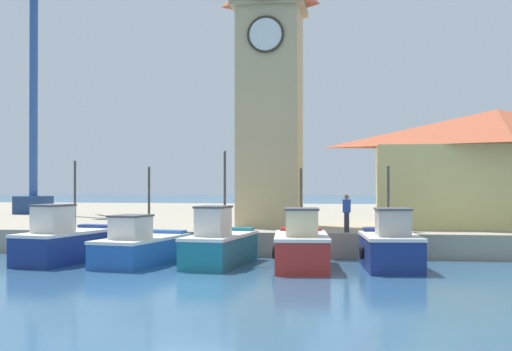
# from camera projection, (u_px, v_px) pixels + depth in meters

# --- Properties ---
(ground_plane) EXTENTS (300.00, 300.00, 0.00)m
(ground_plane) POSITION_uv_depth(u_px,v_px,m) (190.00, 287.00, 21.79)
(ground_plane) COLOR #2D567A
(quay_wharf) EXTENTS (120.00, 40.00, 1.05)m
(quay_wharf) POSITION_uv_depth(u_px,v_px,m) (291.00, 220.00, 50.17)
(quay_wharf) COLOR #9E937F
(quay_wharf) RESTS_ON ground
(fishing_boat_far_left) EXTENTS (2.68, 5.29, 4.08)m
(fishing_boat_far_left) POSITION_uv_depth(u_px,v_px,m) (65.00, 242.00, 28.37)
(fishing_boat_far_left) COLOR navy
(fishing_boat_far_left) RESTS_ON ground
(fishing_boat_left_outer) EXTENTS (2.76, 5.30, 3.81)m
(fishing_boat_left_outer) POSITION_uv_depth(u_px,v_px,m) (141.00, 247.00, 27.68)
(fishing_boat_left_outer) COLOR #2356A8
(fishing_boat_left_outer) RESTS_ON ground
(fishing_boat_left_inner) EXTENTS (2.27, 5.04, 4.43)m
(fishing_boat_left_inner) POSITION_uv_depth(u_px,v_px,m) (219.00, 245.00, 27.40)
(fishing_boat_left_inner) COLOR #196B7F
(fishing_boat_left_inner) RESTS_ON ground
(fishing_boat_mid_left) EXTENTS (2.45, 4.88, 3.72)m
(fishing_boat_mid_left) POSITION_uv_depth(u_px,v_px,m) (301.00, 247.00, 26.32)
(fishing_boat_mid_left) COLOR #AD2823
(fishing_boat_mid_left) RESTS_ON ground
(fishing_boat_center) EXTENTS (2.40, 4.30, 3.80)m
(fishing_boat_center) POSITION_uv_depth(u_px,v_px,m) (390.00, 248.00, 26.16)
(fishing_boat_center) COLOR navy
(fishing_boat_center) RESTS_ON ground
(clock_tower) EXTENTS (3.45, 3.45, 14.59)m
(clock_tower) POSITION_uv_depth(u_px,v_px,m) (270.00, 85.00, 34.51)
(clock_tower) COLOR tan
(clock_tower) RESTS_ON quay_wharf
(warehouse_right) EXTENTS (11.84, 5.96, 5.65)m
(warehouse_right) POSITION_uv_depth(u_px,v_px,m) (497.00, 167.00, 34.16)
(warehouse_right) COLOR #E5D17A
(warehouse_right) RESTS_ON quay_wharf
(port_crane_near) EXTENTS (3.60, 6.56, 19.01)m
(port_crane_near) POSITION_uv_depth(u_px,v_px,m) (34.00, 109.00, 47.93)
(port_crane_near) COLOR navy
(port_crane_near) RESTS_ON quay_wharf
(dock_worker_near_tower) EXTENTS (0.34, 0.22, 1.62)m
(dock_worker_near_tower) POSITION_uv_depth(u_px,v_px,m) (347.00, 213.00, 30.47)
(dock_worker_near_tower) COLOR #33333D
(dock_worker_near_tower) RESTS_ON quay_wharf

